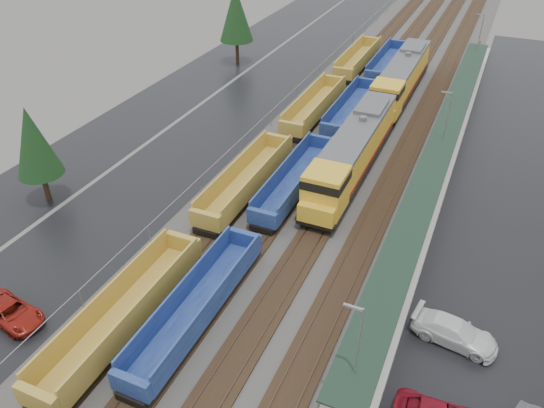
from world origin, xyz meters
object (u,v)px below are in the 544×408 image
(parked_car_west_c, at_px, (11,312))
(locomotive_trail, at_px, (401,79))
(locomotive_lead, at_px, (352,153))
(well_string_blue, at_px, (254,232))
(parked_car_east_c, at_px, (455,332))
(well_string_yellow, at_px, (195,236))

(parked_car_west_c, bearing_deg, locomotive_trail, -8.91)
(locomotive_trail, height_order, parked_car_west_c, locomotive_trail)
(locomotive_trail, bearing_deg, locomotive_lead, -90.00)
(well_string_blue, bearing_deg, locomotive_lead, 73.21)
(locomotive_trail, relative_size, parked_car_east_c, 4.05)
(parked_car_east_c, bearing_deg, locomotive_lead, 43.89)
(parked_car_west_c, bearing_deg, locomotive_lead, -20.65)
(locomotive_lead, distance_m, locomotive_trail, 21.00)
(locomotive_lead, relative_size, well_string_blue, 0.21)
(parked_car_west_c, height_order, parked_car_east_c, parked_car_east_c)
(well_string_blue, height_order, parked_car_east_c, well_string_blue)
(well_string_blue, bearing_deg, parked_car_west_c, -129.05)
(locomotive_trail, xyz_separation_m, parked_car_east_c, (12.13, -38.22, -1.84))
(locomotive_trail, relative_size, parked_car_west_c, 4.35)
(parked_car_west_c, bearing_deg, parked_car_east_c, -61.04)
(well_string_yellow, relative_size, parked_car_west_c, 21.19)
(well_string_yellow, distance_m, well_string_blue, 4.64)
(locomotive_trail, relative_size, well_string_yellow, 0.21)
(locomotive_lead, height_order, parked_car_east_c, locomotive_lead)
(parked_car_east_c, bearing_deg, parked_car_west_c, 118.89)
(well_string_yellow, bearing_deg, locomotive_trail, 77.67)
(locomotive_lead, bearing_deg, well_string_blue, -106.79)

